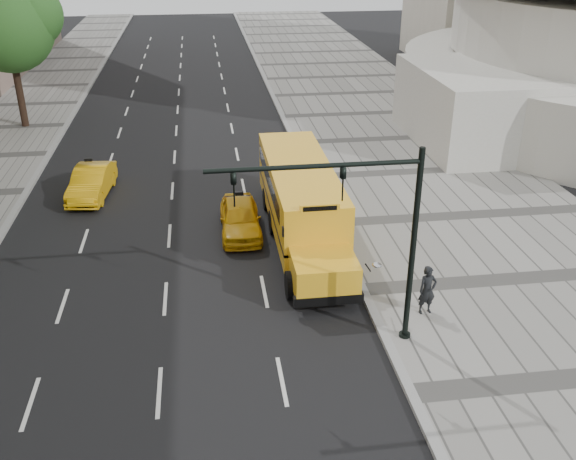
{
  "coord_description": "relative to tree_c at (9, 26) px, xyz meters",
  "views": [
    {
      "loc": [
        0.67,
        -24.62,
        12.04
      ],
      "look_at": [
        3.5,
        -4.0,
        1.9
      ],
      "focal_mm": 40.0,
      "sensor_mm": 36.0,
      "label": 1
    }
  ],
  "objects": [
    {
      "name": "traffic_signal",
      "position": [
        15.59,
        -25.4,
        -2.2
      ],
      "size": [
        6.18,
        0.36,
        6.4
      ],
      "color": "black",
      "rests_on": "ground"
    },
    {
      "name": "sidewalk_museum",
      "position": [
        22.4,
        -16.87,
        -6.22
      ],
      "size": [
        12.0,
        140.0,
        0.15
      ],
      "primitive_type": "cube",
      "color": "gray",
      "rests_on": "ground"
    },
    {
      "name": "ground",
      "position": [
        10.4,
        -16.87,
        -6.29
      ],
      "size": [
        140.0,
        140.0,
        0.0
      ],
      "primitive_type": "plane",
      "color": "black",
      "rests_on": "ground"
    },
    {
      "name": "tree_c",
      "position": [
        0.0,
        0.0,
        0.0
      ],
      "size": [
        6.12,
        5.44,
        8.96
      ],
      "color": "black",
      "rests_on": "ground"
    },
    {
      "name": "taxi_near",
      "position": [
        12.4,
        -17.0,
        -5.59
      ],
      "size": [
        1.72,
        4.16,
        1.41
      ],
      "primitive_type": "imported",
      "rotation": [
        0.0,
        0.0,
        -0.01
      ],
      "color": "#D89A0B",
      "rests_on": "ground"
    },
    {
      "name": "pedestrian",
      "position": [
        18.08,
        -24.17,
        -5.28
      ],
      "size": [
        0.68,
        0.5,
        1.72
      ],
      "primitive_type": "imported",
      "rotation": [
        0.0,
        0.0,
        0.15
      ],
      "color": "black",
      "rests_on": "sidewalk_museum"
    },
    {
      "name": "taxi_far",
      "position": [
        5.65,
        -12.05,
        -5.57
      ],
      "size": [
        1.96,
        4.5,
        1.44
      ],
      "primitive_type": "imported",
      "rotation": [
        0.0,
        0.0,
        -0.1
      ],
      "color": "#D89A0B",
      "rests_on": "ground"
    },
    {
      "name": "school_bus",
      "position": [
        14.9,
        -17.5,
        -4.53
      ],
      "size": [
        2.96,
        11.56,
        3.19
      ],
      "color": "yellow",
      "rests_on": "ground"
    },
    {
      "name": "curb_museum",
      "position": [
        16.4,
        -16.87,
        -6.22
      ],
      "size": [
        0.3,
        140.0,
        0.15
      ],
      "primitive_type": "cube",
      "color": "gray",
      "rests_on": "ground"
    }
  ]
}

